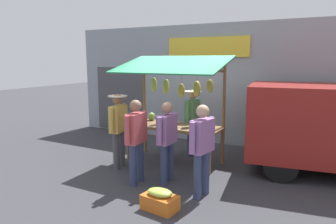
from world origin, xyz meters
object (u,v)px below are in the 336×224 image
at_px(shopper_in_grey_tee, 167,137).
at_px(shopper_with_ponytail, 202,144).
at_px(shopper_in_striped_shirt, 118,124).
at_px(market_stall, 175,97).
at_px(vendor_with_sunhat, 192,117).
at_px(produce_crate_near, 160,200).
at_px(shopper_with_shopping_bag, 136,136).

relative_size(shopper_in_grey_tee, shopper_with_ponytail, 0.98).
bearing_deg(shopper_in_striped_shirt, market_stall, -54.18).
height_order(vendor_with_sunhat, shopper_in_striped_shirt, vendor_with_sunhat).
distance_m(market_stall, produce_crate_near, 2.80).
height_order(shopper_in_striped_shirt, shopper_with_shopping_bag, shopper_in_striped_shirt).
height_order(shopper_in_grey_tee, shopper_in_striped_shirt, shopper_in_striped_shirt).
height_order(vendor_with_sunhat, shopper_with_ponytail, vendor_with_sunhat).
bearing_deg(shopper_in_grey_tee, vendor_with_sunhat, 8.18).
bearing_deg(shopper_with_shopping_bag, shopper_in_grey_tee, -60.91).
relative_size(vendor_with_sunhat, shopper_in_striped_shirt, 1.00).
xyz_separation_m(market_stall, shopper_in_striped_shirt, (0.92, 0.94, -0.56)).
distance_m(shopper_in_grey_tee, shopper_with_shopping_bag, 0.60).
height_order(market_stall, produce_crate_near, market_stall).
distance_m(shopper_in_striped_shirt, shopper_with_shopping_bag, 1.03).
bearing_deg(shopper_with_ponytail, produce_crate_near, 163.45).
bearing_deg(market_stall, vendor_with_sunhat, -101.75).
bearing_deg(shopper_in_striped_shirt, shopper_with_ponytail, -113.76).
bearing_deg(shopper_in_grey_tee, shopper_with_ponytail, -108.82).
bearing_deg(market_stall, shopper_in_striped_shirt, 45.90).
height_order(shopper_with_ponytail, shopper_with_shopping_bag, shopper_with_shopping_bag).
bearing_deg(produce_crate_near, shopper_in_striped_shirt, -36.37).
distance_m(market_stall, shopper_in_grey_tee, 1.43).
xyz_separation_m(market_stall, shopper_with_ponytail, (-1.28, 1.48, -0.59)).
bearing_deg(shopper_with_shopping_bag, produce_crate_near, -131.18).
xyz_separation_m(shopper_in_grey_tee, produce_crate_near, (-0.44, 1.07, -0.77)).
bearing_deg(vendor_with_sunhat, shopper_in_grey_tee, 7.70).
distance_m(shopper_with_shopping_bag, produce_crate_near, 1.45).
bearing_deg(shopper_with_shopping_bag, market_stall, -4.97).
xyz_separation_m(shopper_in_striped_shirt, shopper_with_ponytail, (-2.20, 0.54, -0.03)).
distance_m(vendor_with_sunhat, produce_crate_near, 3.18).
bearing_deg(produce_crate_near, vendor_with_sunhat, -76.06).
relative_size(market_stall, vendor_with_sunhat, 1.50).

